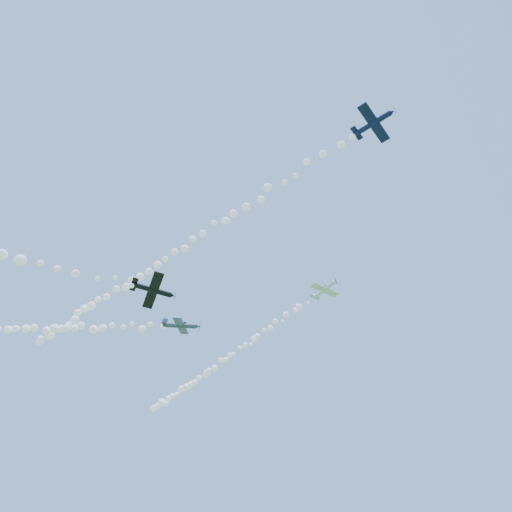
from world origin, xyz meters
The scene contains 6 objects.
plane_white centered at (4.48, 11.83, 49.23)m, with size 6.01×6.39×1.75m.
smoke_trail_white centered at (-27.75, 25.02, 48.91)m, with size 61.26×26.40×2.67m, color white, non-canonical shape.
plane_navy centered at (23.00, -13.11, 53.74)m, with size 6.32×6.71×2.25m.
smoke_trail_navy centered at (-21.28, -5.43, 53.55)m, with size 84.89×16.64×2.54m, color white, non-canonical shape.
plane_grey centered at (-21.71, 4.12, 45.80)m, with size 7.12×7.53×2.74m.
plane_black centered at (-10.19, -15.14, 36.98)m, with size 6.00×5.68×2.26m.
Camera 1 is at (24.80, -47.61, 2.00)m, focal length 30.00 mm.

